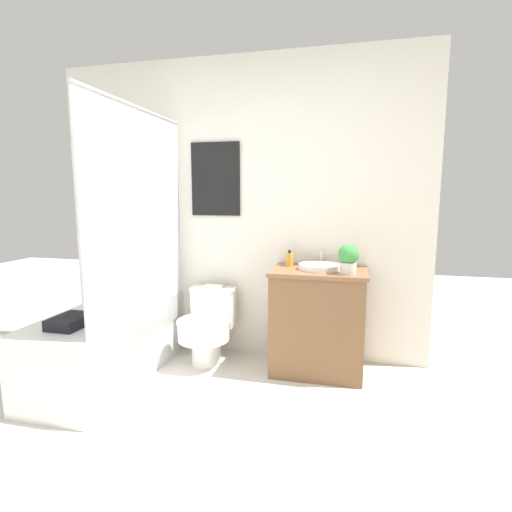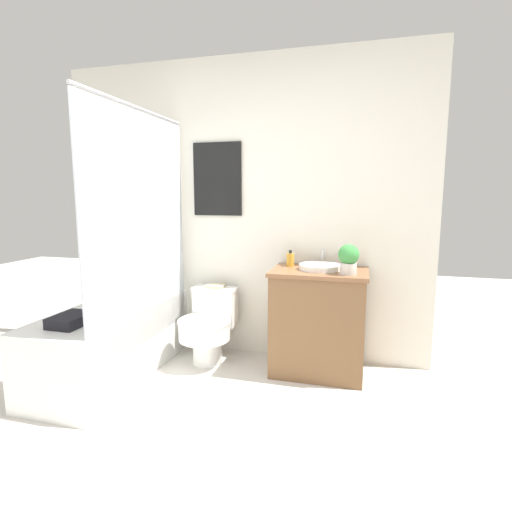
# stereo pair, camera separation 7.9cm
# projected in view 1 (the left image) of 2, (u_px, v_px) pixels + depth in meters

# --- Properties ---
(wall_back) EXTENTS (3.18, 0.07, 2.50)m
(wall_back) POSITION_uv_depth(u_px,v_px,m) (238.00, 209.00, 3.41)
(wall_back) COLOR silver
(wall_back) RESTS_ON ground_plane
(shower_area) EXTENTS (0.59, 1.42, 1.98)m
(shower_area) POSITION_uv_depth(u_px,v_px,m) (113.00, 336.00, 3.02)
(shower_area) COLOR white
(shower_area) RESTS_ON ground_plane
(toilet) EXTENTS (0.42, 0.55, 0.59)m
(toilet) POSITION_uv_depth(u_px,v_px,m) (208.00, 326.00, 3.29)
(toilet) COLOR white
(toilet) RESTS_ON ground_plane
(vanity) EXTENTS (0.72, 0.49, 0.81)m
(vanity) POSITION_uv_depth(u_px,v_px,m) (318.00, 321.00, 3.09)
(vanity) COLOR brown
(vanity) RESTS_ON ground_plane
(sink) EXTENTS (0.32, 0.35, 0.13)m
(sink) POSITION_uv_depth(u_px,v_px,m) (319.00, 267.00, 3.05)
(sink) COLOR white
(sink) RESTS_ON vanity
(soap_bottle) EXTENTS (0.06, 0.06, 0.13)m
(soap_bottle) POSITION_uv_depth(u_px,v_px,m) (289.00, 259.00, 3.18)
(soap_bottle) COLOR gold
(soap_bottle) RESTS_ON vanity
(potted_plant) EXTENTS (0.15, 0.15, 0.22)m
(potted_plant) POSITION_uv_depth(u_px,v_px,m) (348.00, 258.00, 2.85)
(potted_plant) COLOR beige
(potted_plant) RESTS_ON vanity
(book_on_tank) EXTENTS (0.15, 0.13, 0.02)m
(book_on_tank) POSITION_uv_depth(u_px,v_px,m) (214.00, 286.00, 3.39)
(book_on_tank) COLOR beige
(book_on_tank) RESTS_ON toilet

